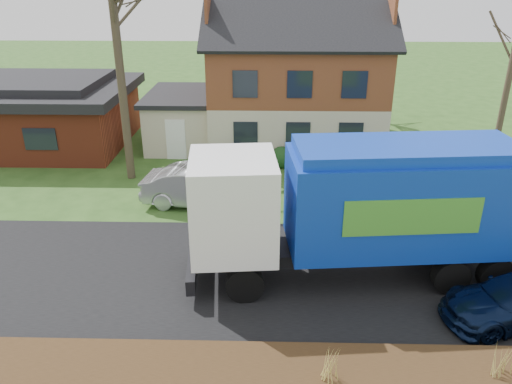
{
  "coord_description": "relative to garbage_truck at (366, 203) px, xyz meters",
  "views": [
    {
      "loc": [
        0.53,
        -13.58,
        8.84
      ],
      "look_at": [
        0.12,
        2.5,
        1.78
      ],
      "focal_mm": 35.0,
      "sensor_mm": 36.0,
      "label": 1
    }
  ],
  "objects": [
    {
      "name": "road",
      "position": [
        -3.5,
        -0.07,
        -2.51
      ],
      "size": [
        80.0,
        7.0,
        0.02
      ],
      "primitive_type": "cube",
      "color": "black",
      "rests_on": "ground"
    },
    {
      "name": "ground",
      "position": [
        -3.5,
        -0.07,
        -2.52
      ],
      "size": [
        120.0,
        120.0,
        0.0
      ],
      "primitive_type": "plane",
      "color": "#274A18",
      "rests_on": "ground"
    },
    {
      "name": "grass_clump_mid",
      "position": [
        -1.51,
        -4.92,
        -1.78
      ],
      "size": [
        0.32,
        0.26,
        0.88
      ],
      "color": "tan",
      "rests_on": "mulch_verge"
    },
    {
      "name": "ranch_house",
      "position": [
        -15.5,
        12.93,
        -0.71
      ],
      "size": [
        9.8,
        8.2,
        3.7
      ],
      "color": "maroon",
      "rests_on": "ground"
    },
    {
      "name": "main_house",
      "position": [
        -2.01,
        13.84,
        1.51
      ],
      "size": [
        12.95,
        8.95,
        9.26
      ],
      "color": "beige",
      "rests_on": "ground"
    },
    {
      "name": "grass_clump_east",
      "position": [
        2.46,
        -4.62,
        -1.8
      ],
      "size": [
        0.34,
        0.28,
        0.84
      ],
      "color": "#A39148",
      "rests_on": "mulch_verge"
    },
    {
      "name": "silver_sedan",
      "position": [
        -5.61,
        5.08,
        -1.7
      ],
      "size": [
        5.15,
        2.35,
        1.64
      ],
      "primitive_type": "imported",
      "rotation": [
        0.0,
        0.0,
        1.44
      ],
      "color": "#A8ABAF",
      "rests_on": "ground"
    },
    {
      "name": "garbage_truck",
      "position": [
        0.0,
        0.0,
        0.0
      ],
      "size": [
        10.4,
        3.65,
        4.37
      ],
      "rotation": [
        0.0,
        0.0,
        0.09
      ],
      "color": "black",
      "rests_on": "ground"
    }
  ]
}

